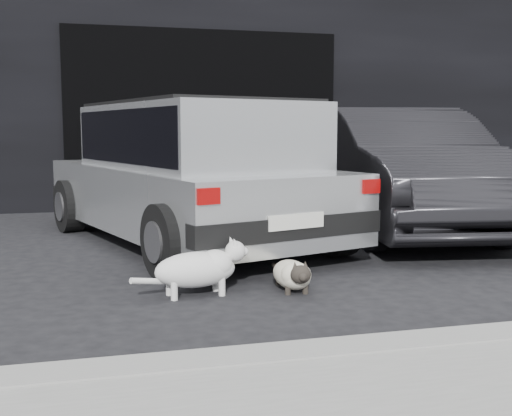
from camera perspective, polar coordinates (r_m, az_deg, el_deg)
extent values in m
plane|color=black|center=(5.57, -7.33, -5.09)|extent=(80.00, 80.00, 0.00)
cube|color=black|center=(11.60, -6.48, 13.58)|extent=(34.00, 4.00, 5.00)
cube|color=black|center=(9.54, -4.60, 7.81)|extent=(4.00, 0.10, 2.60)
cube|color=gray|center=(3.45, 15.86, -11.84)|extent=(18.00, 0.25, 0.12)
cube|color=silver|center=(6.62, -6.13, 1.09)|extent=(2.76, 4.18, 0.61)
cube|color=silver|center=(6.40, -5.43, 6.39)|extent=(2.19, 2.89, 0.61)
cube|color=black|center=(6.40, -5.43, 6.39)|extent=(2.18, 2.80, 0.49)
cube|color=black|center=(5.03, 3.07, -1.76)|extent=(1.71, 0.66, 0.18)
cube|color=black|center=(8.33, -11.65, 1.58)|extent=(1.71, 0.66, 0.18)
cube|color=silver|center=(4.95, 3.62, -1.20)|extent=(0.50, 0.16, 0.12)
cube|color=#8C0707|center=(4.54, -4.25, 1.05)|extent=(0.18, 0.08, 0.12)
cube|color=#8C0707|center=(5.40, 10.21, 1.91)|extent=(0.18, 0.08, 0.12)
cube|color=black|center=(6.41, -5.47, 9.26)|extent=(2.12, 2.65, 0.03)
cylinder|color=black|center=(5.05, -7.90, -2.91)|extent=(0.38, 0.63, 0.59)
cylinder|color=slate|center=(5.00, -9.14, -3.03)|extent=(0.11, 0.32, 0.33)
cylinder|color=black|center=(5.92, 7.12, -1.45)|extent=(0.38, 0.63, 0.59)
cylinder|color=slate|center=(5.99, 8.00, -1.36)|extent=(0.11, 0.32, 0.33)
cylinder|color=black|center=(7.59, -16.22, 0.18)|extent=(0.38, 0.63, 0.59)
cylinder|color=slate|center=(7.56, -17.09, 0.12)|extent=(0.11, 0.32, 0.33)
cylinder|color=black|center=(8.19, -4.85, 0.91)|extent=(0.38, 0.63, 0.59)
cylinder|color=slate|center=(8.25, -4.12, 0.96)|extent=(0.11, 0.32, 0.33)
imported|color=black|center=(7.54, 12.61, 3.38)|extent=(2.11, 4.46, 1.41)
ellipsoid|color=beige|center=(4.70, 3.18, -5.91)|extent=(0.29, 0.53, 0.20)
ellipsoid|color=beige|center=(4.58, 3.57, -5.98)|extent=(0.23, 0.23, 0.18)
ellipsoid|color=black|center=(4.44, 3.99, -5.92)|extent=(0.15, 0.14, 0.13)
sphere|color=black|center=(4.39, 4.18, -6.17)|extent=(0.06, 0.06, 0.06)
cone|color=black|center=(4.45, 4.41, -5.10)|extent=(0.05, 0.06, 0.07)
cone|color=black|center=(4.43, 3.49, -5.14)|extent=(0.05, 0.06, 0.07)
cylinder|color=black|center=(4.59, 4.40, -7.23)|extent=(0.04, 0.04, 0.06)
cylinder|color=black|center=(4.56, 2.85, -7.32)|extent=(0.04, 0.04, 0.06)
cylinder|color=black|center=(4.88, 3.48, -6.39)|extent=(0.04, 0.04, 0.06)
cylinder|color=black|center=(4.85, 2.02, -6.46)|extent=(0.04, 0.04, 0.06)
cylinder|color=black|center=(4.97, 2.42, -5.59)|extent=(0.11, 0.28, 0.08)
ellipsoid|color=silver|center=(4.52, -5.41, -5.48)|extent=(0.61, 0.35, 0.25)
ellipsoid|color=silver|center=(4.56, -3.66, -5.03)|extent=(0.28, 0.28, 0.21)
ellipsoid|color=silver|center=(4.59, -1.86, -3.85)|extent=(0.16, 0.18, 0.15)
sphere|color=silver|center=(4.61, -1.09, -3.90)|extent=(0.07, 0.07, 0.07)
cone|color=silver|center=(4.61, -2.24, -2.94)|extent=(0.07, 0.06, 0.08)
cone|color=silver|center=(4.53, -1.89, -3.11)|extent=(0.07, 0.06, 0.08)
cylinder|color=silver|center=(4.66, -3.60, -6.50)|extent=(0.05, 0.05, 0.14)
cylinder|color=silver|center=(4.53, -3.05, -6.90)|extent=(0.05, 0.05, 0.14)
cylinder|color=silver|center=(4.58, -7.72, -6.81)|extent=(0.05, 0.05, 0.14)
cylinder|color=silver|center=(4.44, -7.28, -7.23)|extent=(0.05, 0.05, 0.14)
cylinder|color=silver|center=(4.46, -9.33, -6.44)|extent=(0.30, 0.18, 0.10)
ellipsoid|color=gray|center=(4.47, -6.63, -5.31)|extent=(0.23, 0.18, 0.11)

